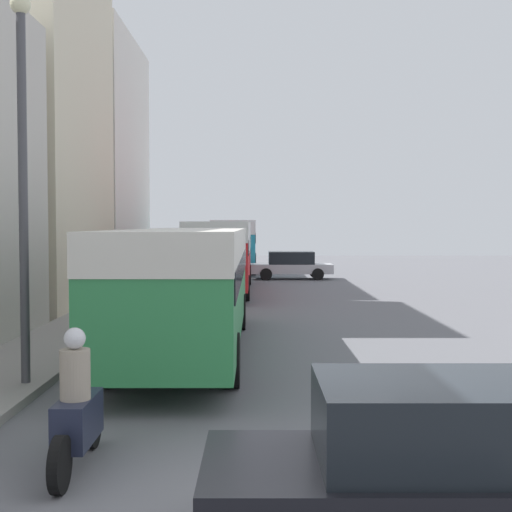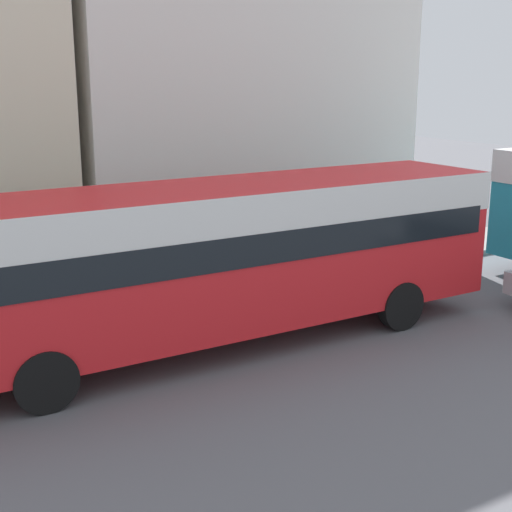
{
  "view_description": "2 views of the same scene",
  "coord_description": "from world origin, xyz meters",
  "px_view_note": "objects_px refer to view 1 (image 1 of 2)",
  "views": [
    {
      "loc": [
        -0.27,
        -6.92,
        2.95
      ],
      "look_at": [
        -0.38,
        25.32,
        1.51
      ],
      "focal_mm": 50.0,
      "sensor_mm": 36.0,
      "label": 1
    },
    {
      "loc": [
        9.56,
        18.04,
        5.01
      ],
      "look_at": [
        -1.8,
        24.79,
        1.63
      ],
      "focal_mm": 50.0,
      "sensor_mm": 36.0,
      "label": 2
    }
  ],
  "objects_px": {
    "bus_following": "(224,247)",
    "bus_third_in_line": "(238,238)",
    "motorcycle_behind_lead": "(79,413)",
    "car_crossing": "(294,265)",
    "car_far_curb": "(462,466)",
    "bus_lead": "(190,272)"
  },
  "relations": [
    {
      "from": "motorcycle_behind_lead",
      "to": "car_far_curb",
      "type": "relative_size",
      "value": 0.49
    },
    {
      "from": "bus_lead",
      "to": "bus_following",
      "type": "xyz_separation_m",
      "value": [
        0.07,
        14.57,
        0.12
      ]
    },
    {
      "from": "bus_lead",
      "to": "car_crossing",
      "type": "relative_size",
      "value": 2.62
    },
    {
      "from": "bus_following",
      "to": "bus_third_in_line",
      "type": "distance_m",
      "value": 13.78
    },
    {
      "from": "bus_lead",
      "to": "bus_following",
      "type": "relative_size",
      "value": 1.0
    },
    {
      "from": "bus_following",
      "to": "car_crossing",
      "type": "bearing_deg",
      "value": 65.34
    },
    {
      "from": "bus_following",
      "to": "car_far_curb",
      "type": "xyz_separation_m",
      "value": [
        3.3,
        -24.62,
        -1.18
      ]
    },
    {
      "from": "car_far_curb",
      "to": "bus_lead",
      "type": "bearing_deg",
      "value": 18.54
    },
    {
      "from": "motorcycle_behind_lead",
      "to": "bus_third_in_line",
      "type": "bearing_deg",
      "value": 88.64
    },
    {
      "from": "bus_lead",
      "to": "car_far_curb",
      "type": "height_order",
      "value": "bus_lead"
    },
    {
      "from": "bus_following",
      "to": "bus_third_in_line",
      "type": "height_order",
      "value": "bus_third_in_line"
    },
    {
      "from": "bus_lead",
      "to": "car_far_curb",
      "type": "xyz_separation_m",
      "value": [
        3.37,
        -10.05,
        -1.05
      ]
    },
    {
      "from": "car_far_curb",
      "to": "car_crossing",
      "type": "bearing_deg",
      "value": -0.15
    },
    {
      "from": "bus_lead",
      "to": "car_crossing",
      "type": "height_order",
      "value": "bus_lead"
    },
    {
      "from": "bus_lead",
      "to": "car_crossing",
      "type": "distance_m",
      "value": 22.23
    },
    {
      "from": "bus_following",
      "to": "car_far_curb",
      "type": "relative_size",
      "value": 2.51
    },
    {
      "from": "car_crossing",
      "to": "car_far_curb",
      "type": "relative_size",
      "value": 0.96
    },
    {
      "from": "bus_following",
      "to": "bus_third_in_line",
      "type": "bearing_deg",
      "value": 89.18
    },
    {
      "from": "car_far_curb",
      "to": "bus_following",
      "type": "bearing_deg",
      "value": 7.62
    },
    {
      "from": "bus_third_in_line",
      "to": "car_crossing",
      "type": "height_order",
      "value": "bus_third_in_line"
    },
    {
      "from": "motorcycle_behind_lead",
      "to": "car_crossing",
      "type": "distance_m",
      "value": 30.06
    },
    {
      "from": "bus_following",
      "to": "car_far_curb",
      "type": "bearing_deg",
      "value": -82.38
    }
  ]
}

